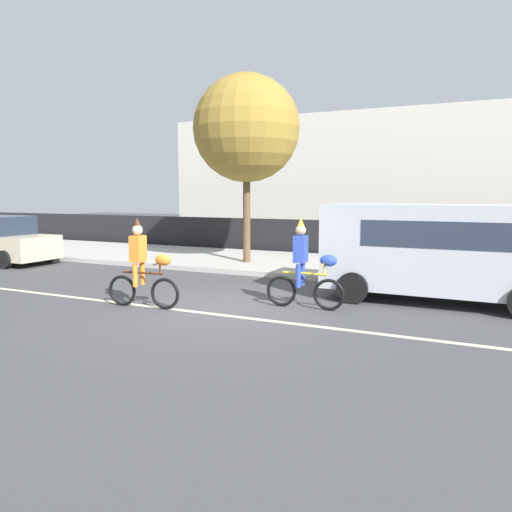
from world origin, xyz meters
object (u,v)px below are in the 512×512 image
at_px(parade_cyclist_orange, 143,269).
at_px(parade_cyclist_cobalt, 306,269).
at_px(parked_van_silver, 444,245).
at_px(parked_car_beige, 0,241).

height_order(parade_cyclist_orange, parade_cyclist_cobalt, same).
relative_size(parade_cyclist_orange, parade_cyclist_cobalt, 1.00).
height_order(parade_cyclist_cobalt, parked_van_silver, parked_van_silver).
relative_size(parade_cyclist_orange, parked_van_silver, 0.38).
bearing_deg(parked_car_beige, parade_cyclist_cobalt, -9.20).
bearing_deg(parked_car_beige, parade_cyclist_orange, -20.75).
distance_m(parade_cyclist_cobalt, parked_van_silver, 3.22).
height_order(parade_cyclist_orange, parked_car_beige, parade_cyclist_orange).
xyz_separation_m(parade_cyclist_orange, parade_cyclist_cobalt, (3.13, 1.41, 0.00)).
xyz_separation_m(parked_van_silver, parked_car_beige, (-14.54, 0.03, -0.50)).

